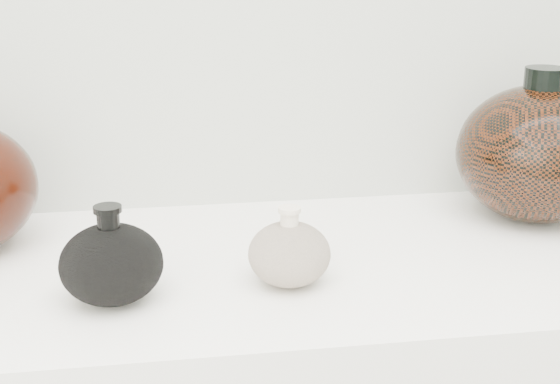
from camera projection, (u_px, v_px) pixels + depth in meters
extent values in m
cube|color=white|center=(266.00, 270.00, 1.08)|extent=(1.20, 0.50, 0.03)
ellipsoid|color=black|center=(111.00, 264.00, 0.95)|extent=(0.13, 0.13, 0.10)
cylinder|color=black|center=(108.00, 221.00, 0.93)|extent=(0.03, 0.03, 0.03)
cylinder|color=black|center=(107.00, 209.00, 0.92)|extent=(0.04, 0.04, 0.01)
ellipsoid|color=beige|center=(289.00, 254.00, 1.00)|extent=(0.14, 0.14, 0.08)
cylinder|color=beige|center=(289.00, 219.00, 0.98)|extent=(0.03, 0.03, 0.03)
cylinder|color=beige|center=(290.00, 210.00, 0.98)|extent=(0.04, 0.04, 0.01)
ellipsoid|color=black|center=(538.00, 154.00, 1.21)|extent=(0.32, 0.32, 0.21)
cylinder|color=black|center=(545.00, 81.00, 1.17)|extent=(0.08, 0.08, 0.04)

